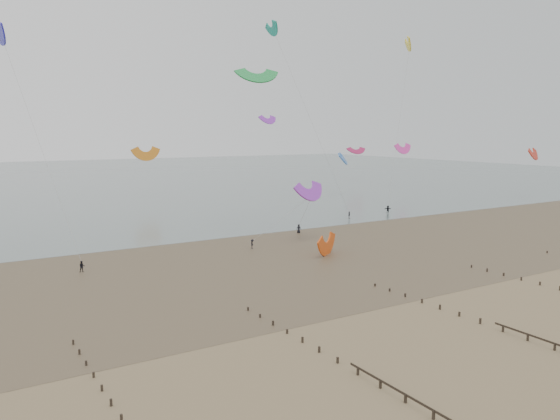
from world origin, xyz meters
The scene contains 5 objects.
ground centered at (0.00, 0.00, 0.00)m, with size 500.00×500.00×0.00m, color brown.
sea_and_shore centered at (-4.08, 34.40, 0.01)m, with size 500.00×665.00×0.03m.
kitesurfers centered at (13.11, 49.47, 0.85)m, with size 103.82×20.20×1.82m.
grounded_kite centered at (9.46, 29.40, 0.00)m, with size 6.49×3.40×4.94m, color #DD490E, non-canonical shape.
kites_airborne centered at (-0.14, 92.52, 19.61)m, with size 219.99×100.69×36.71m.
Camera 1 is at (-40.71, -38.10, 19.15)m, focal length 35.00 mm.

